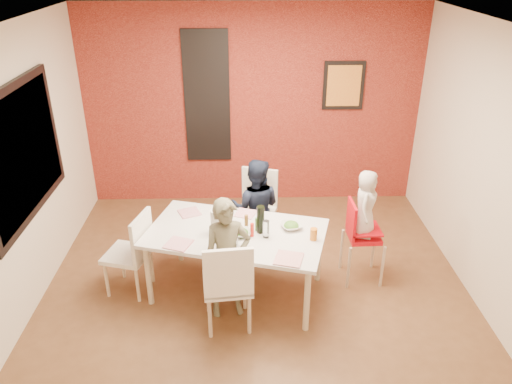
{
  "coord_description": "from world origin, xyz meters",
  "views": [
    {
      "loc": [
        -0.11,
        -4.25,
        3.31
      ],
      "look_at": [
        0.0,
        0.3,
        1.05
      ],
      "focal_mm": 35.0,
      "sensor_mm": 36.0,
      "label": 1
    }
  ],
  "objects_px": {
    "child_far": "(256,208)",
    "paper_towel_roll": "(216,222)",
    "chair_left": "(134,249)",
    "child_near": "(227,259)",
    "high_chair": "(360,234)",
    "wine_bottle": "(261,220)",
    "toddler": "(366,204)",
    "chair_far": "(257,204)",
    "dining_table": "(236,237)",
    "chair_near": "(228,282)"
  },
  "relations": [
    {
      "from": "child_far",
      "to": "paper_towel_roll",
      "type": "height_order",
      "value": "child_far"
    },
    {
      "from": "chair_left",
      "to": "child_near",
      "type": "xyz_separation_m",
      "value": [
        0.97,
        -0.37,
        0.11
      ]
    },
    {
      "from": "high_chair",
      "to": "wine_bottle",
      "type": "relative_size",
      "value": 3.23
    },
    {
      "from": "chair_left",
      "to": "toddler",
      "type": "relative_size",
      "value": 1.25
    },
    {
      "from": "child_near",
      "to": "chair_left",
      "type": "bearing_deg",
      "value": 147.2
    },
    {
      "from": "chair_far",
      "to": "chair_left",
      "type": "relative_size",
      "value": 1.03
    },
    {
      "from": "chair_left",
      "to": "chair_far",
      "type": "bearing_deg",
      "value": 140.9
    },
    {
      "from": "toddler",
      "to": "chair_far",
      "type": "bearing_deg",
      "value": 74.68
    },
    {
      "from": "dining_table",
      "to": "chair_near",
      "type": "relative_size",
      "value": 2.02
    },
    {
      "from": "chair_far",
      "to": "child_far",
      "type": "xyz_separation_m",
      "value": [
        -0.02,
        -0.24,
        0.07
      ]
    },
    {
      "from": "paper_towel_roll",
      "to": "high_chair",
      "type": "bearing_deg",
      "value": 8.86
    },
    {
      "from": "toddler",
      "to": "paper_towel_roll",
      "type": "height_order",
      "value": "toddler"
    },
    {
      "from": "chair_far",
      "to": "chair_near",
      "type": "bearing_deg",
      "value": -84.48
    },
    {
      "from": "high_chair",
      "to": "child_near",
      "type": "bearing_deg",
      "value": 109.55
    },
    {
      "from": "child_far",
      "to": "chair_left",
      "type": "bearing_deg",
      "value": 37.35
    },
    {
      "from": "paper_towel_roll",
      "to": "child_far",
      "type": "bearing_deg",
      "value": 61.58
    },
    {
      "from": "chair_near",
      "to": "toddler",
      "type": "height_order",
      "value": "toddler"
    },
    {
      "from": "dining_table",
      "to": "toddler",
      "type": "distance_m",
      "value": 1.38
    },
    {
      "from": "chair_far",
      "to": "paper_towel_roll",
      "type": "bearing_deg",
      "value": -96.6
    },
    {
      "from": "chair_left",
      "to": "child_far",
      "type": "xyz_separation_m",
      "value": [
        1.27,
        0.69,
        0.09
      ]
    },
    {
      "from": "dining_table",
      "to": "high_chair",
      "type": "xyz_separation_m",
      "value": [
        1.31,
        0.22,
        -0.11
      ]
    },
    {
      "from": "child_near",
      "to": "wine_bottle",
      "type": "bearing_deg",
      "value": 32.05
    },
    {
      "from": "chair_near",
      "to": "chair_left",
      "type": "height_order",
      "value": "chair_near"
    },
    {
      "from": "dining_table",
      "to": "child_near",
      "type": "distance_m",
      "value": 0.34
    },
    {
      "from": "chair_left",
      "to": "paper_towel_roll",
      "type": "height_order",
      "value": "paper_towel_roll"
    },
    {
      "from": "chair_far",
      "to": "paper_towel_roll",
      "type": "xyz_separation_m",
      "value": [
        -0.43,
        -0.99,
        0.33
      ]
    },
    {
      "from": "chair_near",
      "to": "high_chair",
      "type": "xyz_separation_m",
      "value": [
        1.38,
        0.79,
        0.02
      ]
    },
    {
      "from": "chair_near",
      "to": "child_far",
      "type": "relative_size",
      "value": 0.81
    },
    {
      "from": "chair_near",
      "to": "child_near",
      "type": "height_order",
      "value": "child_near"
    },
    {
      "from": "high_chair",
      "to": "paper_towel_roll",
      "type": "xyz_separation_m",
      "value": [
        -1.51,
        -0.23,
        0.3
      ]
    },
    {
      "from": "child_near",
      "to": "wine_bottle",
      "type": "xyz_separation_m",
      "value": [
        0.33,
        0.31,
        0.25
      ]
    },
    {
      "from": "toddler",
      "to": "high_chair",
      "type": "bearing_deg",
      "value": 112.55
    },
    {
      "from": "toddler",
      "to": "wine_bottle",
      "type": "height_order",
      "value": "toddler"
    },
    {
      "from": "high_chair",
      "to": "toddler",
      "type": "height_order",
      "value": "toddler"
    },
    {
      "from": "toddler",
      "to": "wine_bottle",
      "type": "distance_m",
      "value": 1.12
    },
    {
      "from": "chair_near",
      "to": "chair_far",
      "type": "height_order",
      "value": "chair_near"
    },
    {
      "from": "wine_bottle",
      "to": "child_far",
      "type": "bearing_deg",
      "value": 92.29
    },
    {
      "from": "dining_table",
      "to": "high_chair",
      "type": "bearing_deg",
      "value": 9.32
    },
    {
      "from": "chair_near",
      "to": "high_chair",
      "type": "relative_size",
      "value": 1.04
    },
    {
      "from": "high_chair",
      "to": "wine_bottle",
      "type": "xyz_separation_m",
      "value": [
        -1.07,
        -0.23,
        0.32
      ]
    },
    {
      "from": "chair_near",
      "to": "child_near",
      "type": "distance_m",
      "value": 0.26
    },
    {
      "from": "child_far",
      "to": "toddler",
      "type": "distance_m",
      "value": 1.27
    },
    {
      "from": "high_chair",
      "to": "child_far",
      "type": "bearing_deg",
      "value": 62.98
    },
    {
      "from": "chair_near",
      "to": "wine_bottle",
      "type": "bearing_deg",
      "value": -125.87
    },
    {
      "from": "paper_towel_roll",
      "to": "wine_bottle",
      "type": "bearing_deg",
      "value": 0.76
    },
    {
      "from": "high_chair",
      "to": "child_far",
      "type": "xyz_separation_m",
      "value": [
        -1.1,
        0.52,
        0.04
      ]
    },
    {
      "from": "high_chair",
      "to": "dining_table",
      "type": "bearing_deg",
      "value": 97.58
    },
    {
      "from": "chair_near",
      "to": "toddler",
      "type": "relative_size",
      "value": 1.32
    },
    {
      "from": "paper_towel_roll",
      "to": "dining_table",
      "type": "bearing_deg",
      "value": 5.68
    },
    {
      "from": "chair_far",
      "to": "chair_left",
      "type": "bearing_deg",
      "value": -127.41
    }
  ]
}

